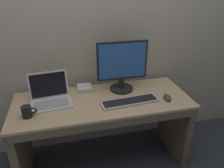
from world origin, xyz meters
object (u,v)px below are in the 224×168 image
at_px(wired_keyboard, 130,102).
at_px(external_drive_box, 84,88).
at_px(external_monitor, 122,67).
at_px(laptop_silver, 50,95).
at_px(coffee_mug, 27,112).
at_px(computer_mouse, 167,97).

height_order(wired_keyboard, external_drive_box, external_drive_box).
bearing_deg(external_monitor, wired_keyboard, -89.19).
xyz_separation_m(laptop_silver, external_monitor, (0.64, 0.06, 0.16)).
height_order(laptop_silver, coffee_mug, laptop_silver).
height_order(laptop_silver, computer_mouse, laptop_silver).
distance_m(laptop_silver, external_monitor, 0.66).
height_order(external_monitor, external_drive_box, external_monitor).
distance_m(laptop_silver, computer_mouse, 1.00).
bearing_deg(external_drive_box, wired_keyboard, -42.64).
height_order(external_monitor, computer_mouse, external_monitor).
relative_size(wired_keyboard, computer_mouse, 4.61).
height_order(external_monitor, wired_keyboard, external_monitor).
height_order(wired_keyboard, coffee_mug, coffee_mug).
relative_size(laptop_silver, wired_keyboard, 0.71).
xyz_separation_m(laptop_silver, wired_keyboard, (0.64, -0.18, -0.05)).
xyz_separation_m(laptop_silver, external_drive_box, (0.30, 0.13, -0.04)).
bearing_deg(external_monitor, external_drive_box, 167.57).
bearing_deg(computer_mouse, external_drive_box, 163.77).
xyz_separation_m(computer_mouse, external_drive_box, (-0.67, 0.33, 0.00)).
bearing_deg(external_drive_box, external_monitor, -12.43).
bearing_deg(coffee_mug, external_drive_box, 34.96).
relative_size(wired_keyboard, coffee_mug, 4.45).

